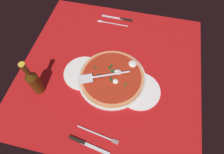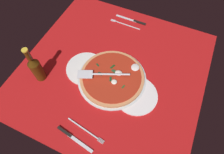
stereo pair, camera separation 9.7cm
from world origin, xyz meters
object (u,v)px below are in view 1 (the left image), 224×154
object	(u,v)px
pizza_server	(101,76)
place_setting_near	(116,21)
beer_bottle	(34,81)
place_setting_far	(91,140)
pizza	(112,77)
dinner_plate_right	(84,73)
dinner_plate_left	(139,91)

from	to	relation	value
pizza_server	place_setting_near	distance (cm)	44.36
pizza_server	beer_bottle	xyz separation A→B (cm)	(29.60, 12.27, 4.42)
place_setting_far	beer_bottle	bearing A→B (deg)	159.89
pizza	dinner_plate_right	bearing A→B (deg)	0.92
dinner_plate_left	beer_bottle	distance (cm)	51.36
dinner_plate_right	pizza_server	world-z (taller)	pizza_server
pizza_server	dinner_plate_right	bearing A→B (deg)	-33.87
beer_bottle	dinner_plate_left	bearing A→B (deg)	-168.08
place_setting_near	place_setting_far	distance (cm)	74.66
pizza_server	beer_bottle	bearing A→B (deg)	-1.02
dinner_plate_left	pizza_server	world-z (taller)	pizza_server
place_setting_near	beer_bottle	bearing A→B (deg)	64.79
pizza	beer_bottle	xyz separation A→B (cm)	(34.62, 14.46, 7.06)
place_setting_near	pizza_server	bearing A→B (deg)	93.38
place_setting_near	place_setting_far	bearing A→B (deg)	94.79
pizza_server	place_setting_far	world-z (taller)	pizza_server
pizza	pizza_server	distance (cm)	6.08
dinner_plate_left	dinner_plate_right	bearing A→B (deg)	-6.98
dinner_plate_right	place_setting_far	world-z (taller)	place_setting_far
dinner_plate_left	dinner_plate_right	distance (cm)	30.81
dinner_plate_right	place_setting_near	size ratio (longest dim) A/B	0.97
pizza_server	beer_bottle	world-z (taller)	beer_bottle
dinner_plate_right	place_setting_near	distance (cm)	43.10
pizza	beer_bottle	size ratio (longest dim) A/B	1.46
pizza_server	pizza	bearing A→B (deg)	180.00
dinner_plate_left	beer_bottle	bearing A→B (deg)	11.92
pizza	place_setting_near	world-z (taller)	pizza
dinner_plate_left	pizza_server	xyz separation A→B (cm)	(19.96, -1.81, 4.08)
pizza_server	place_setting_near	xyz separation A→B (cm)	(1.82, -44.13, -4.22)
dinner_plate_right	pizza_server	bearing A→B (deg)	169.67
dinner_plate_right	pizza	world-z (taller)	pizza
place_setting_far	beer_bottle	world-z (taller)	beer_bottle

